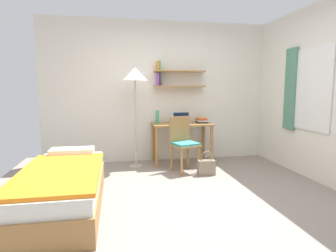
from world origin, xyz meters
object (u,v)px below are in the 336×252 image
object	(u,v)px
desk	(182,131)
laptop	(182,120)
book_stack	(201,120)
bed	(63,188)
water_bottle	(157,117)
handbag	(206,167)
desk_chair	(183,141)
standing_lamp	(135,79)

from	to	relation	value
desk	laptop	bearing A→B (deg)	76.70
book_stack	bed	bearing A→B (deg)	-141.34
water_bottle	handbag	distance (m)	1.30
desk_chair	standing_lamp	bearing A→B (deg)	153.03
desk_chair	laptop	distance (m)	0.65
book_stack	handbag	distance (m)	1.07
water_bottle	handbag	world-z (taller)	water_bottle
bed	standing_lamp	size ratio (longest dim) A/B	1.12
laptop	handbag	bearing A→B (deg)	-76.88
standing_lamp	water_bottle	world-z (taller)	standing_lamp
bed	water_bottle	world-z (taller)	water_bottle
desk_chair	book_stack	size ratio (longest dim) A/B	3.55
desk	standing_lamp	size ratio (longest dim) A/B	0.63
bed	handbag	world-z (taller)	bed
laptop	book_stack	bearing A→B (deg)	-5.20
desk	handbag	size ratio (longest dim) A/B	2.83
water_bottle	standing_lamp	bearing A→B (deg)	-154.97
standing_lamp	laptop	xyz separation A→B (m)	(0.86, 0.19, -0.73)
laptop	water_bottle	bearing A→B (deg)	-179.79
book_stack	laptop	bearing A→B (deg)	174.80
desk	laptop	distance (m)	0.20
laptop	handbag	distance (m)	1.11
bed	standing_lamp	xyz separation A→B (m)	(0.94, 1.58, 1.28)
desk_chair	water_bottle	bearing A→B (deg)	121.29
standing_lamp	bed	bearing A→B (deg)	-120.79
laptop	water_bottle	distance (m)	0.46
desk	standing_lamp	xyz separation A→B (m)	(-0.84, -0.12, 0.92)
desk_chair	laptop	size ratio (longest dim) A/B	2.72
laptop	water_bottle	xyz separation A→B (m)	(-0.45, -0.00, 0.07)
desk_chair	book_stack	bearing A→B (deg)	48.67
standing_lamp	water_bottle	xyz separation A→B (m)	(0.40, 0.19, -0.67)
bed	desk	world-z (taller)	desk
bed	water_bottle	xyz separation A→B (m)	(1.34, 1.76, 0.61)
bed	standing_lamp	distance (m)	2.24
water_bottle	handbag	xyz separation A→B (m)	(0.66, -0.86, -0.72)
desk	water_bottle	bearing A→B (deg)	171.57
desk	book_stack	bearing A→B (deg)	4.93
bed	laptop	world-z (taller)	laptop
desk	standing_lamp	distance (m)	1.26
book_stack	water_bottle	bearing A→B (deg)	177.78
desk_chair	handbag	xyz separation A→B (m)	(0.31, -0.29, -0.37)
laptop	handbag	size ratio (longest dim) A/B	0.87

